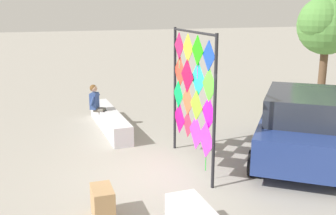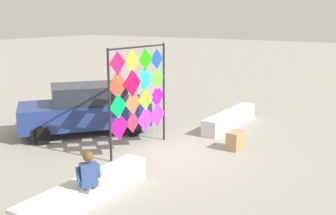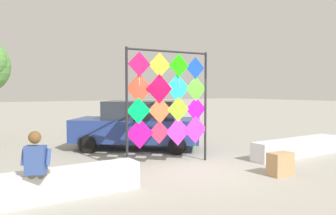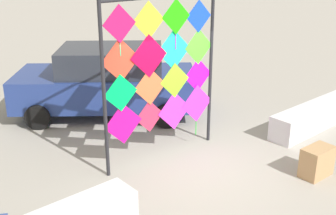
% 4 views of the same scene
% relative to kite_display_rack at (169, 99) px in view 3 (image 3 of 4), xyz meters
% --- Properties ---
extents(ground, '(120.00, 120.00, 0.00)m').
position_rel_kite_display_rack_xyz_m(ground, '(0.27, -0.92, -1.91)').
color(ground, '#9E998E').
extents(plaza_ledge_left, '(3.77, 0.57, 0.58)m').
position_rel_kite_display_rack_xyz_m(plaza_ledge_left, '(-3.66, -1.25, -1.62)').
color(plaza_ledge_left, silver).
rests_on(plaza_ledge_left, ground).
extents(plaza_ledge_right, '(3.77, 0.57, 0.58)m').
position_rel_kite_display_rack_xyz_m(plaza_ledge_right, '(4.20, -1.25, -1.62)').
color(plaza_ledge_right, silver).
rests_on(plaza_ledge_right, ground).
extents(kite_display_rack, '(2.68, 0.21, 3.32)m').
position_rel_kite_display_rack_xyz_m(kite_display_rack, '(0.00, 0.00, 0.00)').
color(kite_display_rack, '#232328').
rests_on(kite_display_rack, ground).
extents(seated_vendor, '(0.64, 0.69, 1.43)m').
position_rel_kite_display_rack_xyz_m(seated_vendor, '(-3.94, -1.58, -1.07)').
color(seated_vendor, '#666056').
rests_on(seated_vendor, ground).
extents(parked_car, '(4.78, 4.41, 1.77)m').
position_rel_kite_display_rack_xyz_m(parked_car, '(0.52, 2.83, -1.01)').
color(parked_car, navy).
rests_on(parked_car, ground).
extents(cardboard_box_large, '(0.65, 0.40, 0.59)m').
position_rel_kite_display_rack_xyz_m(cardboard_box_large, '(1.71, -2.54, -1.61)').
color(cardboard_box_large, tan).
rests_on(cardboard_box_large, ground).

